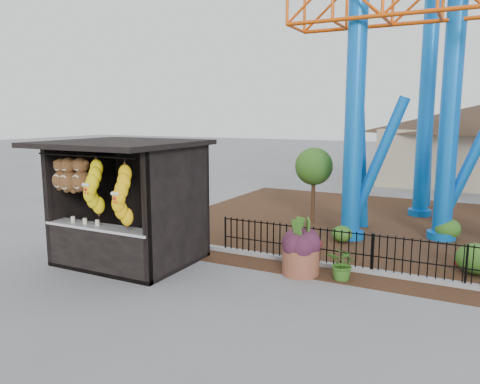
% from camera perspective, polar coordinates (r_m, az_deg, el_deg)
% --- Properties ---
extents(ground, '(120.00, 120.00, 0.00)m').
position_cam_1_polar(ground, '(10.05, -4.18, -12.57)').
color(ground, slate).
rests_on(ground, ground).
extents(mulch_bed, '(18.00, 12.00, 0.02)m').
position_cam_1_polar(mulch_bed, '(16.39, 23.49, -4.62)').
color(mulch_bed, '#331E11').
rests_on(mulch_bed, ground).
extents(curb, '(18.00, 0.18, 0.12)m').
position_cam_1_polar(curb, '(11.58, 21.70, -9.92)').
color(curb, gray).
rests_on(curb, ground).
extents(prize_booth, '(3.50, 3.40, 3.12)m').
position_cam_1_polar(prize_booth, '(12.06, -14.34, -1.47)').
color(prize_booth, black).
rests_on(prize_booth, ground).
extents(picket_fence, '(12.20, 0.06, 1.00)m').
position_cam_1_polar(picket_fence, '(11.41, 26.38, -8.20)').
color(picket_fence, black).
rests_on(picket_fence, ground).
extents(terracotta_planter, '(0.98, 0.98, 0.64)m').
position_cam_1_polar(terracotta_planter, '(11.32, 7.42, -8.36)').
color(terracotta_planter, brown).
rests_on(terracotta_planter, ground).
extents(planter_foliage, '(0.70, 0.70, 0.64)m').
position_cam_1_polar(planter_foliage, '(11.14, 7.49, -5.22)').
color(planter_foliage, '#381626').
rests_on(planter_foliage, terracotta_planter).
extents(potted_plant, '(0.86, 0.79, 0.79)m').
position_cam_1_polar(potted_plant, '(11.06, 12.49, -8.53)').
color(potted_plant, '#1E5A1A').
rests_on(potted_plant, ground).
extents(landscaping, '(7.74, 3.97, 0.73)m').
position_cam_1_polar(landscaping, '(13.85, 27.06, -6.02)').
color(landscaping, '#2D5719').
rests_on(landscaping, mulch_bed).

